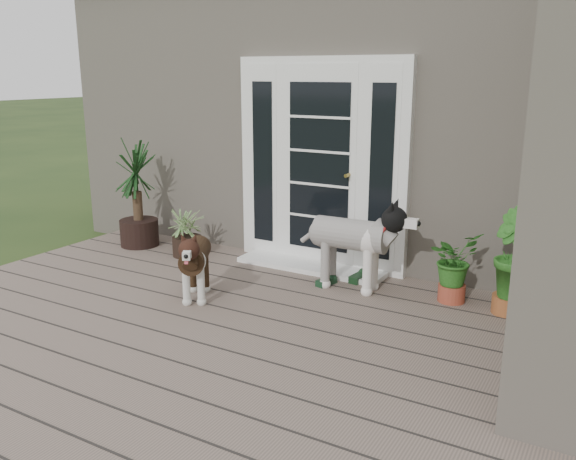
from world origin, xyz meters
The scene contains 13 objects.
deck centered at (0.00, 0.40, 0.06)m, with size 6.20×4.60×0.12m, color #6B5B4C.
house_main centered at (0.00, 4.65, 1.55)m, with size 7.40×4.00×3.10m, color #665E54.
door_unit centered at (-0.20, 2.60, 1.19)m, with size 1.90×0.14×2.15m, color white.
door_step centered at (-0.20, 2.40, 0.14)m, with size 1.60×0.40×0.05m, color white.
brindle_dog centered at (-0.70, 1.13, 0.42)m, with size 0.31×0.72×0.60m, color #3B2615, non-canonical shape.
white_dog centered at (0.40, 2.06, 0.51)m, with size 0.40×0.93×0.78m, color beige, non-canonical shape.
spider_plant centered at (-1.61, 2.12, 0.41)m, with size 0.55×0.55×0.59m, color #86A767, non-canonical shape.
yucca centered at (-2.37, 2.16, 0.73)m, with size 0.85×0.85×1.23m, color black, non-canonical shape.
herb_a centered at (1.32, 2.22, 0.40)m, with size 0.44×0.44×0.56m, color #27651D.
herb_b centered at (1.82, 2.18, 0.46)m, with size 0.46×0.46×0.69m, color #1A5B1C.
sapling centered at (2.24, 1.67, 1.01)m, with size 0.52×0.52×1.77m, color #18541A, non-canonical shape.
clog_left centered at (0.16, 2.04, 0.16)m, with size 0.12×0.26×0.08m, color black, non-canonical shape.
clog_right centered at (0.39, 2.30, 0.16)m, with size 0.14×0.30×0.09m, color black, non-canonical shape.
Camera 1 is at (2.58, -2.88, 2.11)m, focal length 37.39 mm.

